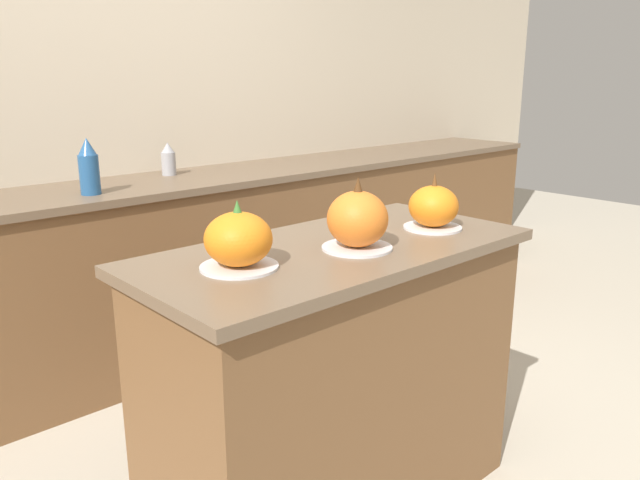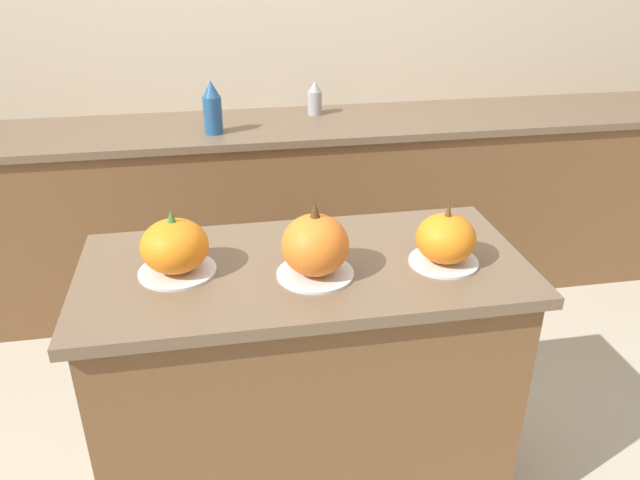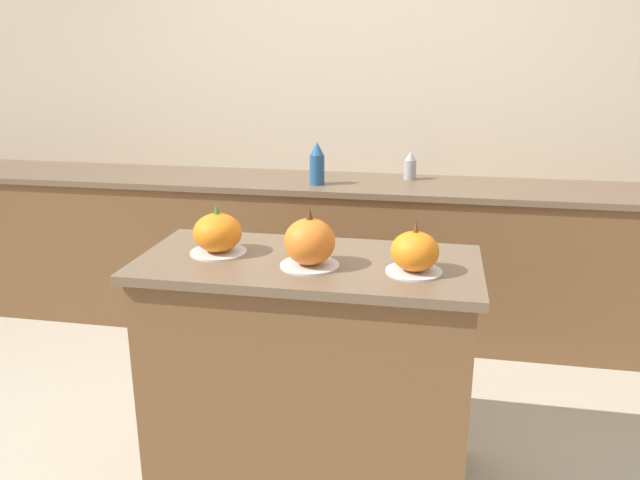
% 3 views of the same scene
% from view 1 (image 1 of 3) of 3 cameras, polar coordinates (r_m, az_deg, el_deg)
% --- Properties ---
extents(wall_back, '(8.00, 0.06, 2.50)m').
position_cam_1_polar(wall_back, '(3.34, -20.16, 10.86)').
color(wall_back, beige).
rests_on(wall_back, ground_plane).
extents(kitchen_island, '(1.27, 0.60, 0.93)m').
position_cam_1_polar(kitchen_island, '(2.09, 1.43, -12.77)').
color(kitchen_island, brown).
rests_on(kitchen_island, ground_plane).
extents(back_counter, '(6.00, 0.60, 0.93)m').
position_cam_1_polar(back_counter, '(3.19, -16.59, -3.40)').
color(back_counter, brown).
rests_on(back_counter, ground_plane).
extents(pumpkin_cake_left, '(0.22, 0.22, 0.19)m').
position_cam_1_polar(pumpkin_cake_left, '(1.69, -7.47, -0.08)').
color(pumpkin_cake_left, silver).
rests_on(pumpkin_cake_left, kitchen_island).
extents(pumpkin_cake_center, '(0.21, 0.21, 0.22)m').
position_cam_1_polar(pumpkin_cake_center, '(1.86, 3.45, 1.79)').
color(pumpkin_cake_center, silver).
rests_on(pumpkin_cake_center, kitchen_island).
extents(pumpkin_cake_right, '(0.20, 0.20, 0.19)m').
position_cam_1_polar(pumpkin_cake_right, '(2.15, 10.33, 2.93)').
color(pumpkin_cake_right, silver).
rests_on(pumpkin_cake_right, kitchen_island).
extents(bottle_tall, '(0.09, 0.09, 0.24)m').
position_cam_1_polar(bottle_tall, '(2.87, -20.38, 6.24)').
color(bottle_tall, '#235184').
rests_on(bottle_tall, back_counter).
extents(bottle_short, '(0.07, 0.07, 0.17)m').
position_cam_1_polar(bottle_short, '(3.31, -13.69, 7.16)').
color(bottle_short, '#99999E').
rests_on(bottle_short, back_counter).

